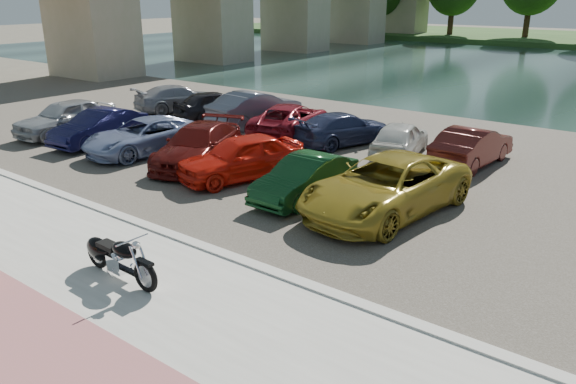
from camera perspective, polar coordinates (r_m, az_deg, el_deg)
name	(u,v)px	position (r m, az deg, el deg)	size (l,w,h in m)	color
ground	(161,296)	(11.68, -12.79, -10.25)	(200.00, 200.00, 0.00)	#595447
promenade	(119,315)	(11.15, -16.79, -11.90)	(60.00, 6.00, 0.10)	#B2B0A7
pink_path	(43,351)	(10.49, -23.59, -14.61)	(60.00, 2.00, 0.01)	#A8605E
kerb	(229,257)	(12.84, -5.98, -6.62)	(60.00, 0.30, 0.14)	#B2B0A7
parking_lot	(407,167)	(19.89, 12.02, 2.51)	(60.00, 18.00, 0.04)	#3D3931
motorcycle	(114,256)	(12.27, -17.26, -6.22)	(2.33, 0.75, 1.05)	black
car_0	(66,117)	(25.50, -21.64, 7.06)	(1.75, 4.34, 1.48)	#999EA4
car_1	(99,127)	(23.51, -18.64, 6.27)	(1.41, 4.05, 1.34)	#111137
car_2	(145,136)	(21.63, -14.37, 5.53)	(2.14, 4.64, 1.29)	#7988B0
car_3	(198,145)	(19.77, -9.10, 4.71)	(1.91, 4.70, 1.36)	#4C0D0A
car_4	(241,157)	(18.03, -4.77, 3.56)	(1.69, 4.20, 1.43)	red
car_5	(305,178)	(16.20, 1.76, 1.41)	(1.32, 3.78, 1.24)	#103B1A
car_6	(386,186)	(15.32, 9.91, 0.59)	(2.54, 5.50, 1.53)	olive
car_7	(179,98)	(29.30, -11.05, 9.36)	(1.82, 4.46, 1.30)	gray
car_8	(214,104)	(27.25, -7.49, 8.84)	(1.57, 3.91, 1.33)	black
car_9	(255,108)	(25.61, -3.32, 8.50)	(1.61, 4.62, 1.52)	slate
car_10	(290,119)	(23.75, 0.24, 7.40)	(2.19, 4.75, 1.32)	maroon
car_11	(343,128)	(22.35, 5.64, 6.44)	(1.75, 4.32, 1.25)	#2A3153
car_12	(400,138)	(21.00, 11.31, 5.36)	(1.53, 3.81, 1.30)	silver
car_13	(472,146)	(20.49, 18.18, 4.45)	(1.41, 4.05, 1.34)	#501815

